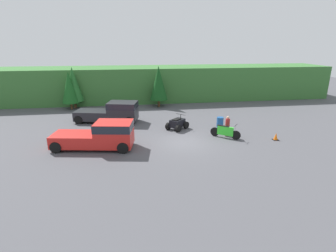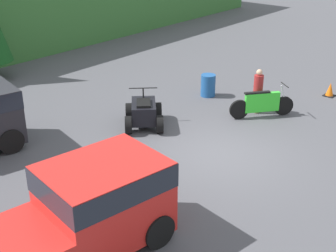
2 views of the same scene
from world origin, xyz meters
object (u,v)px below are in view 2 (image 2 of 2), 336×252
at_px(rider_person, 258,89).
at_px(traffic_cone, 330,90).
at_px(quad_atv, 144,113).
at_px(steel_barrel, 208,85).
at_px(pickup_truck_red, 68,218).
at_px(dirt_bike, 262,104).

xyz_separation_m(rider_person, traffic_cone, (3.37, -1.38, -0.64)).
distance_m(quad_atv, steel_barrel, 3.82).
height_order(pickup_truck_red, steel_barrel, pickup_truck_red).
distance_m(pickup_truck_red, steel_barrel, 10.42).
height_order(dirt_bike, traffic_cone, dirt_bike).
distance_m(traffic_cone, steel_barrel, 4.89).
distance_m(quad_atv, rider_person, 4.29).
bearing_deg(dirt_bike, traffic_cone, 22.33).
xyz_separation_m(pickup_truck_red, traffic_cone, (12.93, -0.26, -0.74)).
xyz_separation_m(rider_person, steel_barrel, (0.24, 2.37, -0.45)).
relative_size(pickup_truck_red, rider_person, 3.53).
xyz_separation_m(dirt_bike, steel_barrel, (0.52, 2.73, -0.05)).
relative_size(pickup_truck_red, traffic_cone, 10.53).
distance_m(dirt_bike, rider_person, 0.60).
height_order(rider_person, traffic_cone, rider_person).
height_order(pickup_truck_red, quad_atv, pickup_truck_red).
bearing_deg(rider_person, dirt_bike, -76.39).
distance_m(dirt_bike, quad_atv, 4.25).
bearing_deg(dirt_bike, steel_barrel, 117.24).
relative_size(dirt_bike, quad_atv, 0.91).
relative_size(dirt_bike, traffic_cone, 3.55).
xyz_separation_m(pickup_truck_red, dirt_bike, (9.28, 0.76, -0.50)).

